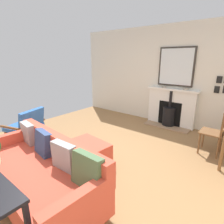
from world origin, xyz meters
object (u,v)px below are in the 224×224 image
object	(u,v)px
fireplace	(171,109)
dining_chair_near_fireplace	(218,129)
armchair_accent	(27,124)
mantel_bowl_near	(164,87)
mantel_bowl_far	(186,89)
ottoman	(87,151)
sofa	(41,172)

from	to	relation	value
fireplace	dining_chair_near_fireplace	xyz separation A→B (m)	(1.02, 1.29, 0.07)
armchair_accent	mantel_bowl_near	bearing A→B (deg)	151.17
mantel_bowl_far	ottoman	xyz separation A→B (m)	(2.77, -0.72, -0.81)
mantel_bowl_near	mantel_bowl_far	xyz separation A→B (m)	(-0.00, 0.57, 0.00)
sofa	ottoman	bearing A→B (deg)	-175.48
mantel_bowl_near	armchair_accent	distance (m)	3.52
fireplace	armchair_accent	bearing A→B (deg)	-32.19
sofa	armchair_accent	distance (m)	1.73
sofa	armchair_accent	world-z (taller)	sofa
sofa	dining_chair_near_fireplace	distance (m)	3.11
mantel_bowl_near	ottoman	distance (m)	2.89
mantel_bowl_far	armchair_accent	world-z (taller)	mantel_bowl_far
ottoman	armchair_accent	xyz separation A→B (m)	(0.27, -1.53, 0.22)
mantel_bowl_far	armchair_accent	bearing A→B (deg)	-36.48
sofa	ottoman	world-z (taller)	sofa
mantel_bowl_near	armchair_accent	bearing A→B (deg)	-28.83
fireplace	mantel_bowl_near	distance (m)	0.64
ottoman	mantel_bowl_near	bearing A→B (deg)	177.03
ottoman	mantel_bowl_far	bearing A→B (deg)	165.47
fireplace	sofa	xyz separation A→B (m)	(3.68, -0.31, -0.10)
mantel_bowl_near	dining_chair_near_fireplace	size ratio (longest dim) A/B	0.14
sofa	ottoman	size ratio (longest dim) A/B	2.71
mantel_bowl_far	ottoman	bearing A→B (deg)	-14.53
mantel_bowl_far	sofa	xyz separation A→B (m)	(3.69, -0.65, -0.70)
ottoman	dining_chair_near_fireplace	world-z (taller)	dining_chair_near_fireplace
fireplace	ottoman	bearing A→B (deg)	-7.85
fireplace	mantel_bowl_near	size ratio (longest dim) A/B	10.98
fireplace	armchair_accent	xyz separation A→B (m)	(3.04, -1.91, 0.01)
mantel_bowl_far	sofa	world-z (taller)	mantel_bowl_far
armchair_accent	dining_chair_near_fireplace	world-z (taller)	dining_chair_near_fireplace
mantel_bowl_near	mantel_bowl_far	distance (m)	0.57
mantel_bowl_far	mantel_bowl_near	bearing A→B (deg)	-90.00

